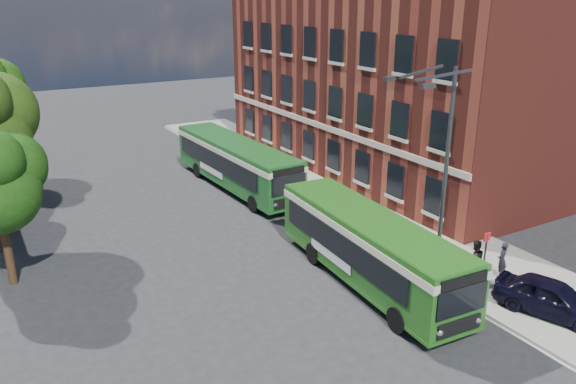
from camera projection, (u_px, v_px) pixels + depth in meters
ground at (315, 279)px, 24.40m from camera, size 120.00×120.00×0.00m
pavement at (340, 196)px, 34.22m from camera, size 6.00×48.00×0.15m
kerb_line at (298, 206)px, 32.79m from camera, size 0.12×48.00×0.01m
brick_office at (393, 67)px, 38.50m from camera, size 12.10×26.00×14.20m
street_lamp at (440, 169)px, 23.47m from camera, size 2.96×2.38×9.00m
bus_stop_sign at (485, 256)px, 23.13m from camera, size 0.35×0.08×2.52m
bus_front at (369, 244)px, 23.48m from camera, size 3.20×11.14×3.02m
bus_rear at (236, 160)px, 35.31m from camera, size 3.10×12.58×3.02m
parked_car at (551, 297)px, 21.24m from camera, size 2.96×4.45×1.41m
pedestrian_a at (502, 260)px, 24.02m from camera, size 0.69×0.59×1.59m
pedestrian_b at (474, 260)px, 23.68m from camera, size 1.09×0.97×1.85m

